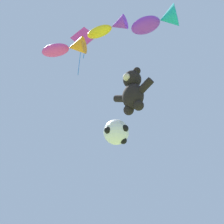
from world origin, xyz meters
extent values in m
ellipsoid|color=black|center=(1.83, 5.64, 7.15)|extent=(1.00, 0.85, 1.22)
sphere|color=black|center=(1.83, 5.64, 8.05)|extent=(0.84, 0.84, 0.84)
sphere|color=beige|center=(1.83, 5.29, 7.99)|extent=(0.35, 0.35, 0.35)
sphere|color=black|center=(1.52, 5.64, 8.38)|extent=(0.34, 0.34, 0.34)
cylinder|color=black|center=(1.10, 5.64, 7.36)|extent=(0.72, 0.32, 0.57)
sphere|color=black|center=(1.55, 5.64, 6.57)|extent=(0.45, 0.45, 0.45)
sphere|color=black|center=(2.13, 5.64, 8.38)|extent=(0.34, 0.34, 0.34)
cylinder|color=black|center=(2.55, 5.64, 7.36)|extent=(0.72, 0.32, 0.57)
sphere|color=black|center=(2.10, 5.64, 6.57)|extent=(0.45, 0.45, 0.45)
sphere|color=white|center=(1.04, 5.39, 5.62)|extent=(1.06, 1.06, 1.06)
sphere|color=black|center=(1.53, 5.39, 5.62)|extent=(0.30, 0.30, 0.30)
sphere|color=black|center=(0.93, 5.72, 5.96)|extent=(0.30, 0.30, 0.30)
sphere|color=black|center=(1.04, 4.91, 5.54)|extent=(0.30, 0.30, 0.30)
sphere|color=black|center=(1.27, 5.56, 5.22)|extent=(0.30, 0.30, 0.30)
ellipsoid|color=purple|center=(3.59, 4.49, 9.20)|extent=(1.36, 1.08, 0.60)
cone|color=#19ADB2|center=(4.45, 4.81, 9.20)|extent=(0.92, 1.06, 0.89)
sphere|color=black|center=(3.24, 4.35, 9.36)|extent=(0.16, 0.16, 0.16)
ellipsoid|color=yellow|center=(1.72, 3.68, 9.66)|extent=(1.29, 0.85, 0.43)
cone|color=purple|center=(2.59, 3.97, 9.66)|extent=(0.82, 0.80, 0.63)
sphere|color=black|center=(1.35, 3.56, 9.77)|extent=(0.11, 0.11, 0.11)
ellipsoid|color=#E53F9E|center=(0.08, 2.60, 8.95)|extent=(1.39, 1.17, 0.51)
cone|color=orange|center=(0.92, 3.11, 8.95)|extent=(0.98, 1.00, 0.75)
sphere|color=black|center=(-0.27, 2.40, 9.08)|extent=(0.13, 0.13, 0.13)
cube|color=#E53F9E|center=(-0.58, 4.53, 11.69)|extent=(1.16, 0.99, 1.50)
cylinder|color=blue|center=(-0.77, 4.54, 10.17)|extent=(0.03, 0.09, 2.08)
cylinder|color=blue|center=(-0.39, 4.54, 10.60)|extent=(0.03, 0.15, 1.23)
camera|label=1|loc=(7.53, -1.38, 1.18)|focal=40.00mm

